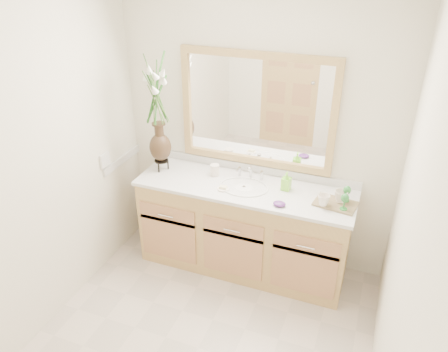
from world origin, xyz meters
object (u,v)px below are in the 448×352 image
at_px(tumbler, 215,170).
at_px(soap_bottle, 286,182).
at_px(flower_vase, 157,103).
at_px(tray, 335,204).

relative_size(tumbler, soap_bottle, 0.71).
height_order(tumbler, soap_bottle, soap_bottle).
distance_m(flower_vase, tray, 1.66).
xyz_separation_m(soap_bottle, tray, (0.42, -0.09, -0.06)).
bearing_deg(tray, soap_bottle, 176.54).
bearing_deg(flower_vase, soap_bottle, 2.51).
xyz_separation_m(flower_vase, tumbler, (0.48, 0.07, -0.57)).
distance_m(flower_vase, tumbler, 0.75).
height_order(soap_bottle, tray, soap_bottle).
relative_size(flower_vase, soap_bottle, 6.45).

